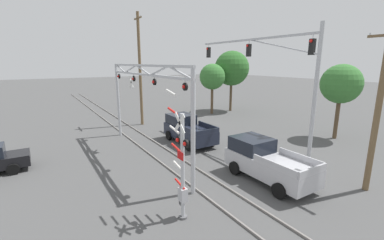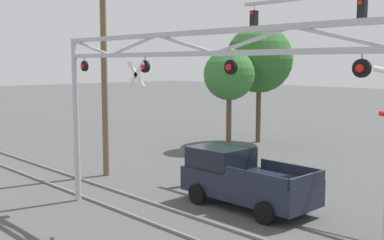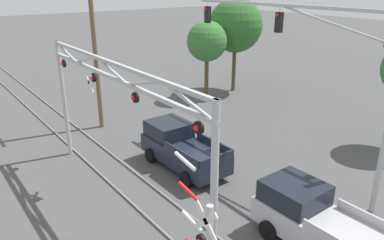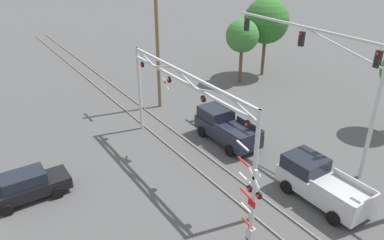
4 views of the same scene
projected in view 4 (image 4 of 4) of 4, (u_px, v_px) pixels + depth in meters
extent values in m
cube|color=gray|center=(190.00, 163.00, 23.60)|extent=(80.00, 0.08, 0.10)
cube|color=gray|center=(208.00, 156.00, 24.32)|extent=(80.00, 0.08, 0.10)
cylinder|color=#B7BABF|center=(140.00, 90.00, 26.63)|extent=(0.22, 0.22, 6.14)
cylinder|color=#B7BABF|center=(255.00, 169.00, 17.62)|extent=(0.22, 0.22, 6.14)
cube|color=#B7BABF|center=(185.00, 83.00, 21.05)|extent=(12.30, 0.14, 0.14)
cube|color=#B7BABF|center=(185.00, 73.00, 20.80)|extent=(12.30, 0.14, 0.14)
cube|color=#B7BABF|center=(145.00, 57.00, 24.53)|extent=(2.43, 0.08, 0.65)
cube|color=#B7BABF|center=(164.00, 67.00, 22.73)|extent=(2.43, 0.08, 0.65)
cube|color=#B7BABF|center=(185.00, 78.00, 20.92)|extent=(2.43, 0.08, 0.65)
cube|color=#B7BABF|center=(211.00, 91.00, 19.12)|extent=(2.43, 0.08, 0.65)
cube|color=#B7BABF|center=(241.00, 107.00, 17.32)|extent=(2.43, 0.08, 0.65)
cylinder|color=black|center=(142.00, 65.00, 25.18)|extent=(0.38, 0.10, 0.38)
sphere|color=red|center=(141.00, 65.00, 25.15)|extent=(0.18, 0.18, 0.18)
cylinder|color=#B7BABF|center=(142.00, 61.00, 25.08)|extent=(0.04, 0.04, 0.10)
cylinder|color=black|center=(169.00, 80.00, 22.53)|extent=(0.38, 0.10, 0.38)
sphere|color=red|center=(168.00, 80.00, 22.50)|extent=(0.18, 0.18, 0.18)
cylinder|color=#B7BABF|center=(169.00, 76.00, 22.43)|extent=(0.04, 0.04, 0.10)
cylinder|color=black|center=(203.00, 99.00, 19.88)|extent=(0.38, 0.10, 0.38)
sphere|color=red|center=(202.00, 99.00, 19.85)|extent=(0.18, 0.18, 0.18)
cylinder|color=#B7BABF|center=(203.00, 95.00, 19.78)|extent=(0.04, 0.04, 0.10)
cylinder|color=black|center=(248.00, 124.00, 17.23)|extent=(0.38, 0.10, 0.38)
sphere|color=red|center=(247.00, 124.00, 17.20)|extent=(0.18, 0.18, 0.18)
cylinder|color=#B7BABF|center=(248.00, 119.00, 17.13)|extent=(0.04, 0.04, 0.10)
cube|color=white|center=(165.00, 82.00, 22.85)|extent=(0.88, 0.03, 0.88)
cube|color=white|center=(165.00, 82.00, 22.85)|extent=(0.88, 0.03, 0.88)
cylinder|color=black|center=(165.00, 83.00, 22.84)|extent=(0.04, 0.04, 0.02)
cylinder|color=#B7BABF|center=(252.00, 213.00, 16.15)|extent=(0.16, 0.16, 4.39)
cube|color=white|center=(254.00, 178.00, 15.28)|extent=(0.78, 0.03, 0.78)
cube|color=white|center=(254.00, 178.00, 15.28)|extent=(0.78, 0.03, 0.78)
cylinder|color=black|center=(253.00, 178.00, 15.27)|extent=(0.04, 0.04, 0.02)
cylinder|color=black|center=(250.00, 189.00, 15.88)|extent=(0.32, 0.09, 0.32)
sphere|color=red|center=(249.00, 189.00, 15.85)|extent=(0.16, 0.16, 0.16)
cylinder|color=black|center=(259.00, 195.00, 15.46)|extent=(0.32, 0.09, 0.32)
sphere|color=red|center=(258.00, 196.00, 15.43)|extent=(0.16, 0.16, 0.16)
cube|color=#B7BABF|center=(254.00, 192.00, 15.67)|extent=(0.64, 0.06, 0.06)
cube|color=red|center=(252.00, 203.00, 15.86)|extent=(0.44, 0.02, 0.32)
cube|color=#B2B2B7|center=(251.00, 233.00, 16.66)|extent=(0.36, 0.28, 0.56)
cylinder|color=red|center=(247.00, 223.00, 16.68)|extent=(0.75, 0.09, 0.22)
cylinder|color=white|center=(247.00, 209.00, 16.45)|extent=(0.75, 0.09, 0.22)
cylinder|color=red|center=(246.00, 193.00, 16.23)|extent=(0.75, 0.09, 0.22)
cylinder|color=white|center=(245.00, 178.00, 16.00)|extent=(0.75, 0.09, 0.22)
cylinder|color=red|center=(244.00, 162.00, 15.78)|extent=(0.75, 0.09, 0.22)
cylinder|color=white|center=(243.00, 146.00, 15.55)|extent=(0.75, 0.09, 0.22)
cube|color=#3F3F42|center=(248.00, 237.00, 16.90)|extent=(0.24, 0.12, 0.36)
cylinder|color=#B7BABF|center=(375.00, 113.00, 20.47)|extent=(0.24, 0.24, 8.50)
cube|color=#B7BABF|center=(303.00, 27.00, 23.08)|extent=(11.34, 0.14, 0.14)
cube|color=#B7BABF|center=(341.00, 46.00, 21.23)|extent=(5.69, 0.08, 1.28)
cylinder|color=#B7BABF|center=(247.00, 16.00, 27.00)|extent=(0.04, 0.04, 0.30)
cube|color=black|center=(247.00, 24.00, 27.27)|extent=(0.30, 0.26, 0.91)
sphere|color=red|center=(245.00, 20.00, 27.05)|extent=(0.18, 0.18, 0.18)
cylinder|color=#B7BABF|center=(303.00, 29.00, 23.15)|extent=(0.04, 0.04, 0.30)
cube|color=black|center=(302.00, 39.00, 23.42)|extent=(0.30, 0.26, 0.91)
sphere|color=red|center=(300.00, 34.00, 23.19)|extent=(0.18, 0.18, 0.18)
cylinder|color=#B7BABF|center=(381.00, 48.00, 19.29)|extent=(0.04, 0.04, 0.30)
cube|color=black|center=(378.00, 59.00, 19.56)|extent=(0.30, 0.26, 0.91)
sphere|color=red|center=(377.00, 54.00, 19.33)|extent=(0.18, 0.18, 0.18)
cube|color=#1E2333|center=(227.00, 131.00, 25.84)|extent=(5.09, 2.06, 0.92)
cube|color=black|center=(216.00, 113.00, 26.48)|extent=(2.05, 1.90, 0.78)
cube|color=#1E2333|center=(227.00, 133.00, 24.22)|extent=(2.63, 0.08, 0.35)
cube|color=#1E2333|center=(250.00, 125.00, 25.21)|extent=(2.63, 0.08, 0.35)
cube|color=#1E2333|center=(252.00, 137.00, 23.70)|extent=(0.10, 1.98, 0.35)
cylinder|color=black|center=(202.00, 132.00, 26.70)|extent=(0.76, 0.24, 0.76)
cylinder|color=black|center=(225.00, 124.00, 27.74)|extent=(0.76, 0.24, 0.76)
cylinder|color=black|center=(230.00, 150.00, 24.35)|extent=(0.76, 0.24, 0.76)
cylinder|color=black|center=(254.00, 142.00, 25.38)|extent=(0.76, 0.24, 0.76)
cube|color=#B7B7BC|center=(323.00, 188.00, 19.98)|extent=(5.05, 2.06, 0.92)
cube|color=black|center=(305.00, 163.00, 20.61)|extent=(2.04, 1.90, 0.78)
cube|color=#B7B7BC|center=(331.00, 195.00, 18.37)|extent=(2.61, 0.08, 0.35)
cube|color=#B7B7BC|center=(355.00, 182.00, 19.36)|extent=(2.61, 0.08, 0.35)
cube|color=#B7B7BC|center=(367.00, 203.00, 17.85)|extent=(0.10, 1.98, 0.35)
cylinder|color=black|center=(287.00, 187.00, 20.83)|extent=(0.76, 0.24, 0.76)
cylinder|color=black|center=(312.00, 175.00, 21.87)|extent=(0.76, 0.24, 0.76)
cylinder|color=black|center=(334.00, 218.00, 18.49)|extent=(0.76, 0.24, 0.76)
cylinder|color=black|center=(359.00, 203.00, 19.53)|extent=(0.76, 0.24, 0.76)
cube|color=black|center=(29.00, 188.00, 20.26)|extent=(1.66, 4.31, 0.66)
cube|color=black|center=(23.00, 179.00, 19.89)|extent=(1.42, 2.24, 0.66)
cylinder|color=black|center=(50.00, 178.00, 21.68)|extent=(0.24, 0.65, 0.65)
cylinder|color=black|center=(58.00, 193.00, 20.42)|extent=(0.24, 0.65, 0.65)
cylinder|color=black|center=(1.00, 193.00, 20.40)|extent=(0.24, 0.65, 0.65)
cylinder|color=black|center=(7.00, 210.00, 19.14)|extent=(0.24, 0.65, 0.65)
cylinder|color=brown|center=(157.00, 42.00, 29.19)|extent=(0.28, 0.28, 10.94)
cylinder|color=brown|center=(241.00, 65.00, 36.17)|extent=(0.32, 0.32, 3.46)
sphere|color=#387533|center=(242.00, 36.00, 34.92)|extent=(3.12, 3.12, 3.12)
cylinder|color=brown|center=(263.00, 56.00, 37.92)|extent=(0.32, 0.32, 3.96)
sphere|color=#2D6628|center=(266.00, 21.00, 36.36)|extent=(4.40, 4.40, 4.40)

